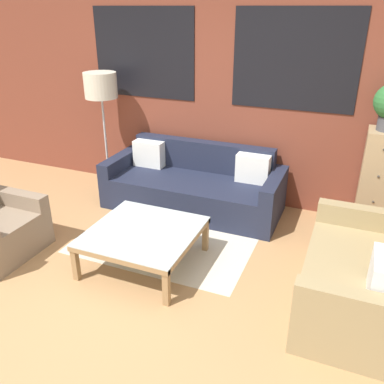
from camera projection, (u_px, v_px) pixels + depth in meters
The scene contains 8 objects.
ground_plane at pixel (117, 300), 3.56m from camera, with size 16.00×16.00×0.00m, color #AD7F51.
wall_back_brick at pixel (214, 89), 5.02m from camera, with size 8.40×0.09×2.80m.
rug at pixel (171, 234), 4.58m from camera, with size 1.89×1.56×0.00m.
couch_dark at pixel (194, 187), 5.11m from camera, with size 2.19×0.88×0.78m.
settee_vintage at pixel (361, 277), 3.35m from camera, with size 0.80×1.50×0.92m.
coffee_table at pixel (143, 235), 3.93m from camera, with size 1.01×1.01×0.38m.
floor_lamp at pixel (101, 89), 5.18m from camera, with size 0.42×0.42×1.59m.
drawer_cabinet at pixel (376, 183), 4.45m from camera, with size 0.34×0.40×1.17m.
Camera 1 is at (1.69, -2.38, 2.35)m, focal length 38.00 mm.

